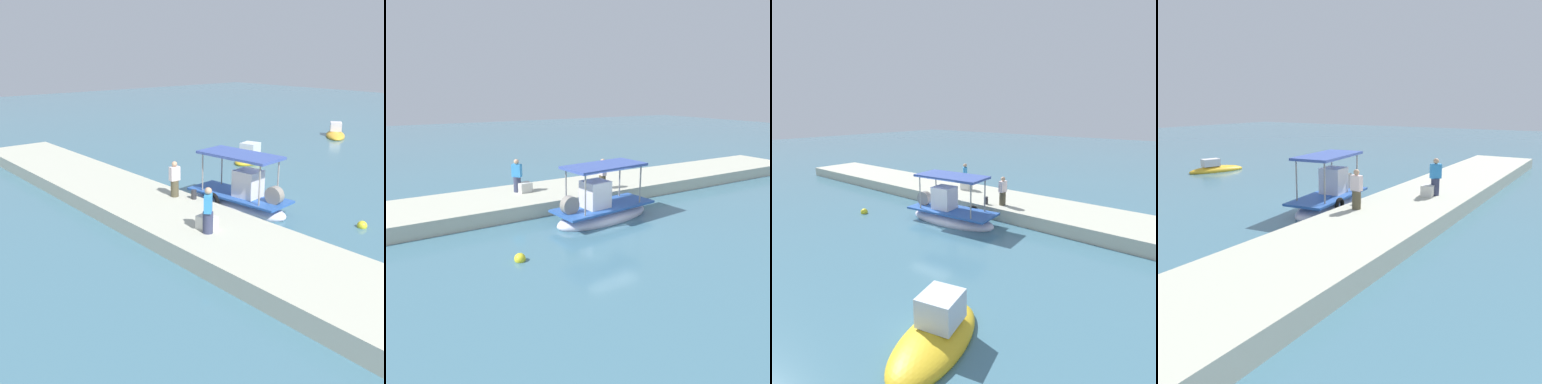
# 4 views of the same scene
# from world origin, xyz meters

# --- Properties ---
(ground_plane) EXTENTS (120.00, 120.00, 0.00)m
(ground_plane) POSITION_xyz_m (0.00, 0.00, 0.00)
(ground_plane) COLOR #447285
(dock_quay) EXTENTS (36.00, 4.12, 0.69)m
(dock_quay) POSITION_xyz_m (0.00, -4.33, 0.34)
(dock_quay) COLOR beige
(dock_quay) RESTS_ON ground_plane
(main_fishing_boat) EXTENTS (5.22, 2.37, 2.92)m
(main_fishing_boat) POSITION_xyz_m (-0.29, -0.60, 0.47)
(main_fishing_boat) COLOR silver
(main_fishing_boat) RESTS_ON ground_plane
(fisherman_near_bollard) EXTENTS (0.54, 0.54, 1.71)m
(fisherman_near_bollard) POSITION_xyz_m (2.15, -4.80, 1.47)
(fisherman_near_bollard) COLOR #343956
(fisherman_near_bollard) RESTS_ON dock_quay
(fisherman_by_crate) EXTENTS (0.39, 0.48, 1.62)m
(fisherman_by_crate) POSITION_xyz_m (-1.98, -3.07, 1.42)
(fisherman_by_crate) COLOR brown
(fisherman_by_crate) RESTS_ON dock_quay
(mooring_bollard) EXTENTS (0.24, 0.24, 0.41)m
(mooring_bollard) POSITION_xyz_m (-1.14, -2.66, 0.89)
(mooring_bollard) COLOR #2D2D33
(mooring_bollard) RESTS_ON dock_quay
(cargo_crate) EXTENTS (0.73, 0.61, 0.50)m
(cargo_crate) POSITION_xyz_m (1.85, -4.58, 0.94)
(cargo_crate) COLOR silver
(cargo_crate) RESTS_ON dock_quay
(marker_buoy) EXTENTS (0.41, 0.41, 0.41)m
(marker_buoy) POSITION_xyz_m (4.61, 1.56, 0.08)
(marker_buoy) COLOR yellow
(marker_buoy) RESTS_ON ground_plane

